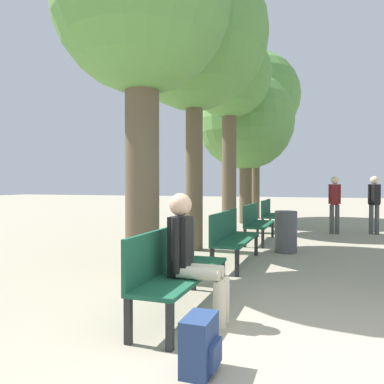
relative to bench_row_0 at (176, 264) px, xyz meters
The scene contains 15 objects.
ground_plane 1.82m from the bench_row_0, 26.55° to the right, with size 80.00×80.00×0.00m, color gray.
bench_row_0 is the anchor object (origin of this frame).
bench_row_1 2.69m from the bench_row_0, 90.00° to the left, with size 0.49×1.88×0.93m.
bench_row_2 5.38m from the bench_row_0, 90.00° to the left, with size 0.49×1.88×0.93m.
bench_row_3 8.07m from the bench_row_0, 90.00° to the left, with size 0.49×1.88×0.93m.
tree_row_0 3.90m from the bench_row_0, 128.64° to the left, with size 2.69×2.69×5.49m.
tree_row_1 5.65m from the bench_row_0, 105.68° to the left, with size 3.16×3.16×6.17m.
tree_row_2 8.19m from the bench_row_0, 98.63° to the left, with size 2.49×2.49×5.89m.
tree_row_3 10.22m from the bench_row_0, 96.34° to the left, with size 3.47×3.47×5.43m.
tree_row_4 12.75m from the bench_row_0, 95.17° to the left, with size 3.64×3.64×6.90m.
person_seated 0.35m from the bench_row_0, 37.04° to the right, with size 0.62×0.35×1.32m.
backpack 1.36m from the bench_row_0, 60.54° to the right, with size 0.25×0.36×0.42m.
pedestrian_near 8.39m from the bench_row_0, 69.50° to the left, with size 0.33×0.29×1.64m.
pedestrian_mid 7.82m from the bench_row_0, 76.07° to the left, with size 0.33×0.22×1.64m.
trash_bin 4.21m from the bench_row_0, 78.71° to the left, with size 0.45×0.45×0.86m.
Camera 1 is at (-0.06, -3.02, 1.40)m, focal length 35.00 mm.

